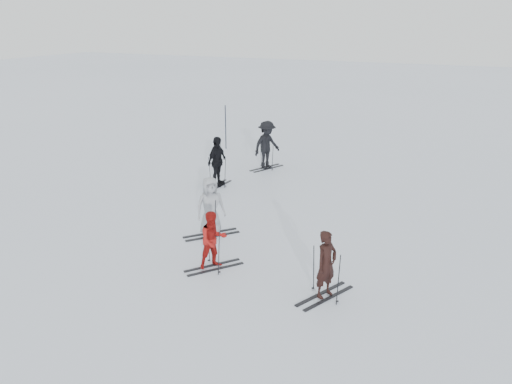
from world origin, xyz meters
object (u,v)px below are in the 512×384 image
Objects in this scene: skier_near_dark at (326,265)px; piste_marker at (226,127)px; skier_uphill_left at (217,162)px; skier_red at (213,241)px; skier_grey at (211,207)px; skier_uphill_far at (267,145)px.

piste_marker is at bearing 62.16° from skier_near_dark.
skier_uphill_left is 0.89× the size of piste_marker.
skier_red is at bearing -147.89° from skier_uphill_left.
skier_red is 0.86× the size of skier_grey.
skier_uphill_left reaches higher than skier_grey.
skier_grey is (-1.04, 1.75, 0.12)m from skier_red.
skier_near_dark is at bearing -53.21° from piste_marker.
skier_uphill_left is at bearing -65.77° from piste_marker.
skier_grey is at bearing -149.41° from skier_uphill_left.
skier_grey is 0.83× the size of piste_marker.
skier_uphill_left is at bearing -169.59° from skier_uphill_far.
piste_marker reaches higher than skier_uphill_left.
skier_grey is 7.04m from skier_uphill_far.
skier_uphill_left is at bearing 70.50° from skier_near_dark.
skier_near_dark reaches higher than skier_red.
skier_uphill_far is (-2.23, 8.69, 0.24)m from skier_red.
skier_near_dark is 0.76× the size of piste_marker.
skier_uphill_left is 0.94× the size of skier_uphill_far.
skier_uphill_far is (0.79, 2.88, 0.06)m from skier_uphill_left.
skier_uphill_left is 5.65m from piste_marker.
skier_grey is at bearing -65.00° from piste_marker.
piste_marker is (-8.33, 11.14, 0.26)m from skier_near_dark.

